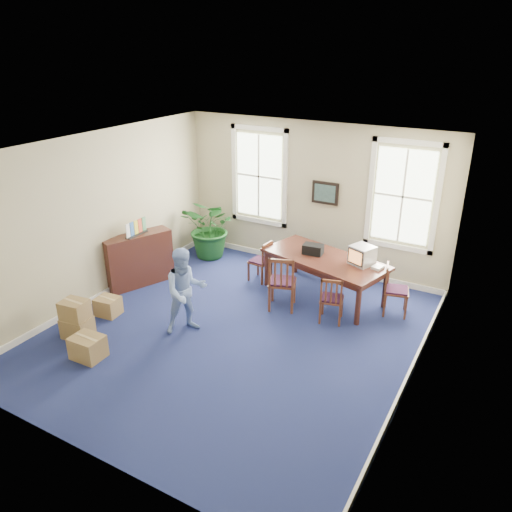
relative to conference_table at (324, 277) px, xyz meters
The scene contains 25 objects.
floor 2.24m from the conference_table, 111.77° to the right, with size 6.50×6.50×0.00m, color navy.
ceiling 3.55m from the conference_table, 111.77° to the right, with size 6.50×6.50×0.00m, color white.
wall_back 1.88m from the conference_table, 124.07° to the left, with size 6.50×6.50×0.00m, color #B5AC88.
wall_front 5.49m from the conference_table, 98.76° to the right, with size 6.50×6.50×0.00m, color #B5AC88.
wall_left 4.49m from the conference_table, 151.83° to the right, with size 6.50×6.50×0.00m, color #B5AC88.
wall_right 3.22m from the conference_table, 43.10° to the right, with size 6.50×6.50×0.00m, color #B5AC88.
baseboard_back 1.47m from the conference_table, 124.74° to the left, with size 6.00×0.04×0.12m, color white.
baseboard_left 4.32m from the conference_table, 151.64° to the right, with size 0.04×6.50×0.12m, color white.
baseboard_right 2.99m from the conference_table, 43.49° to the right, with size 0.04×6.50×0.12m, color white.
window_left 2.85m from the conference_table, 150.72° to the left, with size 1.40×0.12×2.20m, color white, non-canonical shape.
window_right 2.19m from the conference_table, 47.58° to the left, with size 1.40×0.12×2.20m, color white, non-canonical shape.
wall_picture 1.84m from the conference_table, 114.04° to the left, with size 0.58×0.06×0.48m, color black, non-canonical shape.
conference_table is the anchor object (origin of this frame).
crt_tv 0.93m from the conference_table, ahead, with size 0.40×0.43×0.36m, color #B7B7BC, non-canonical shape.
game_console 1.14m from the conference_table, ahead, with size 0.17×0.21×0.05m, color white.
equipment_bag 0.58m from the conference_table, 168.69° to the left, with size 0.38×0.25×0.19m, color black.
chair_near_left 0.97m from the conference_table, 120.96° to the right, with size 0.49×0.49×1.10m, color brown, non-canonical shape.
chair_near_right 0.96m from the conference_table, 59.04° to the right, with size 0.40×0.40×0.90m, color brown, non-canonical shape.
chair_end_left 1.43m from the conference_table, behind, with size 0.40×0.40×0.89m, color brown, non-canonical shape.
chair_end_right 1.43m from the conference_table, ahead, with size 0.44×0.44×0.97m, color brown, non-canonical shape.
man 2.86m from the conference_table, 123.65° to the right, with size 0.75×0.58×1.54m, color #7F9EDD.
credenza 3.79m from the conference_table, 158.62° to the right, with size 0.40×1.40×1.10m, color #482118.
brochure_rack 3.86m from the conference_table, 158.51° to the right, with size 0.13×0.73×0.32m, color #99999E, non-canonical shape.
potted_plant 3.07m from the conference_table, 169.82° to the left, with size 1.29×1.12×1.44m, color #164819.
cardboard_boxes 4.45m from the conference_table, 130.79° to the right, with size 1.26×1.26×0.72m, color #9D7C4A, non-canonical shape.
Camera 1 is at (3.99, -6.31, 4.69)m, focal length 35.00 mm.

